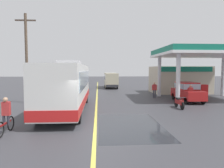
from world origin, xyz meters
TOP-DOWN VIEW (x-y plane):
  - ground at (0.00, 20.00)m, footprint 120.00×120.00m
  - lane_divider_stripe at (0.00, 15.00)m, footprint 0.16×50.00m
  - wet_puddle_patch at (1.86, 0.82)m, footprint 3.39×5.54m
  - coach_bus_main at (-2.07, 5.43)m, footprint 2.60×11.04m
  - gas_station_roadside at (10.70, 14.14)m, footprint 9.10×11.95m
  - car_at_pump at (8.52, 8.82)m, footprint 1.70×4.20m
  - minibus_opposing_lane at (2.22, 23.78)m, footprint 2.04×6.13m
  - cyclist_on_shoulder at (-4.14, -0.11)m, footprint 0.34×1.82m
  - motorcycle_parked_forecourt at (6.44, 5.57)m, footprint 0.55×1.80m
  - pedestrian_near_pump at (6.17, 11.63)m, footprint 0.55×0.22m
  - pedestrian_by_shop at (8.35, 7.78)m, footprint 0.55×0.22m
  - car_trailing_behind_bus at (-2.29, 21.61)m, footprint 1.70×4.20m
  - utility_pole_roadside at (-6.26, 9.13)m, footprint 1.80×0.24m

SIDE VIEW (x-z plane):
  - ground at x=0.00m, z-range 0.00..0.00m
  - wet_puddle_patch at x=1.86m, z-range 0.00..0.01m
  - lane_divider_stripe at x=0.00m, z-range 0.00..0.01m
  - motorcycle_parked_forecourt at x=6.44m, z-range -0.02..0.90m
  - cyclist_on_shoulder at x=-4.14m, z-range -0.08..1.64m
  - pedestrian_near_pump at x=6.17m, z-range 0.10..1.76m
  - pedestrian_by_shop at x=8.35m, z-range 0.10..1.76m
  - car_at_pump at x=8.52m, z-range 0.10..1.92m
  - car_trailing_behind_bus at x=-2.29m, z-range 0.10..1.92m
  - minibus_opposing_lane at x=2.22m, z-range 0.25..2.69m
  - coach_bus_main at x=-2.07m, z-range -0.12..3.56m
  - gas_station_roadside at x=10.70m, z-range 0.08..5.18m
  - utility_pole_roadside at x=-6.26m, z-range 0.18..8.15m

